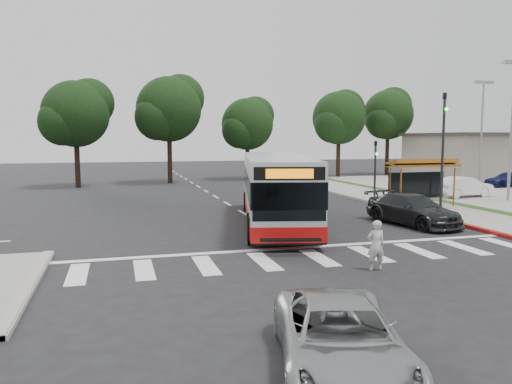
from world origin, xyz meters
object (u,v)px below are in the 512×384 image
object	(u,v)px
dark_sedan	(413,209)
transit_bus	(275,190)
silver_suv_south	(340,339)
pedestrian	(376,245)

from	to	relation	value
dark_sedan	transit_bus	bearing A→B (deg)	149.47
dark_sedan	silver_suv_south	world-z (taller)	dark_sedan
pedestrian	dark_sedan	distance (m)	9.11
transit_bus	silver_suv_south	world-z (taller)	transit_bus
pedestrian	silver_suv_south	xyz separation A→B (m)	(-4.10, -6.15, -0.15)
pedestrian	silver_suv_south	bearing A→B (deg)	61.61
transit_bus	silver_suv_south	distance (m)	15.80
silver_suv_south	pedestrian	bearing A→B (deg)	71.22
dark_sedan	silver_suv_south	distance (m)	16.48
dark_sedan	silver_suv_south	xyz separation A→B (m)	(-9.95, -13.13, -0.10)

